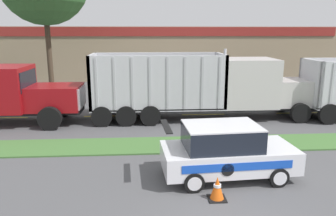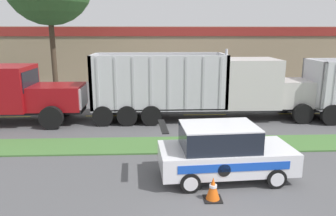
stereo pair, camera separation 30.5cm
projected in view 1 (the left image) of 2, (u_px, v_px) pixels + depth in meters
The scene contains 9 objects.
grass_verge at pixel (197, 144), 13.44m from camera, with size 120.00×1.94×0.06m, color #477538.
centre_line_2 at pixel (5, 118), 17.64m from camera, with size 2.40×0.14×0.01m, color yellow.
centre_line_3 at pixel (106, 116), 18.00m from camera, with size 2.40×0.14×0.01m, color yellow.
centre_line_4 at pixel (203, 114), 18.35m from camera, with size 2.40×0.14×0.01m, color yellow.
centre_line_5 at pixel (297, 113), 18.70m from camera, with size 2.40×0.14×0.01m, color yellow.
dump_truck_trail at pixel (223, 88), 17.28m from camera, with size 11.72×2.74×3.72m.
rally_car at pixel (226, 151), 10.33m from camera, with size 4.29×2.20×1.77m.
traffic_cone at pixel (217, 188), 9.05m from camera, with size 0.50×0.50×0.66m.
store_building_backdrop at pixel (156, 50), 35.83m from camera, with size 34.90×12.10×4.96m.
Camera 1 is at (-2.04, -6.37, 4.57)m, focal length 35.00 mm.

